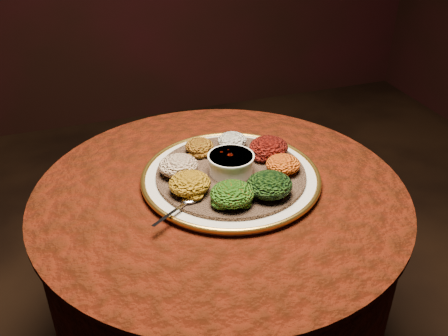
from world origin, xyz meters
name	(u,v)px	position (x,y,z in m)	size (l,w,h in m)	color
table	(220,243)	(0.00, 0.00, 0.55)	(0.96, 0.96, 0.73)	black
platter	(231,177)	(0.04, 0.03, 0.75)	(0.53, 0.53, 0.02)	beige
injera	(231,174)	(0.04, 0.03, 0.76)	(0.39, 0.39, 0.01)	brown
stew_bowl	(231,163)	(0.04, 0.03, 0.79)	(0.12, 0.12, 0.05)	white
spoon	(186,202)	(-0.11, -0.07, 0.77)	(0.13, 0.09, 0.01)	silver
portion_ayib	(232,140)	(0.09, 0.15, 0.78)	(0.08, 0.08, 0.04)	silver
portion_kitfo	(269,147)	(0.17, 0.08, 0.79)	(0.11, 0.10, 0.05)	black
portion_tikil	(283,164)	(0.17, -0.01, 0.78)	(0.09, 0.09, 0.04)	orange
portion_gomen	(269,185)	(0.09, -0.10, 0.79)	(0.11, 0.11, 0.05)	black
portion_mixveg	(232,194)	(0.00, -0.10, 0.79)	(0.11, 0.10, 0.05)	#992009
portion_kik	(190,183)	(-0.09, -0.02, 0.79)	(0.10, 0.10, 0.05)	#A16B0E
portion_timatim	(178,166)	(-0.09, 0.06, 0.79)	(0.10, 0.10, 0.05)	maroon
portion_shiro	(199,146)	(-0.01, 0.15, 0.78)	(0.08, 0.08, 0.04)	#82530F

